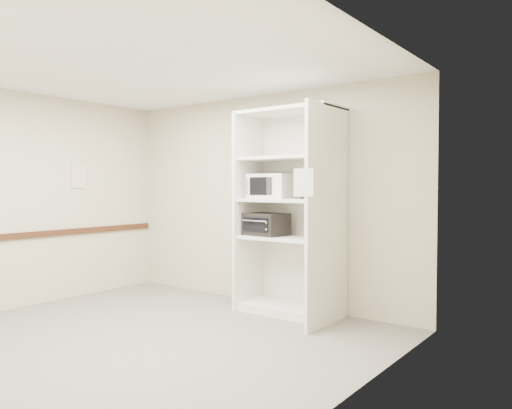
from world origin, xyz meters
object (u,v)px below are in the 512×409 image
Objects in this scene: toaster_oven_upper at (319,190)px; toaster_oven_lower at (266,224)px; shelving_unit at (293,219)px; microwave at (271,186)px.

toaster_oven_upper is 0.81m from toaster_oven_lower.
toaster_oven_upper is 0.71× the size of toaster_oven_lower.
microwave is (-0.33, 0.02, 0.39)m from shelving_unit.
microwave reaches higher than toaster_oven_upper.
shelving_unit is at bearing 14.72° from toaster_oven_lower.
shelving_unit is at bearing -10.02° from microwave.
microwave is at bearing 173.29° from toaster_oven_upper.
shelving_unit is 7.00× the size of toaster_oven_upper.
toaster_oven_upper is (0.34, 0.02, 0.34)m from shelving_unit.
toaster_oven_lower is at bearing -172.21° from shelving_unit.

